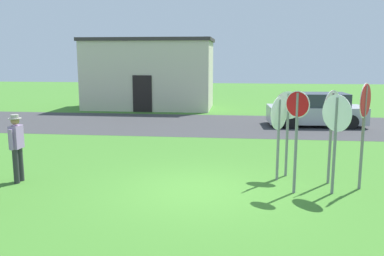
{
  "coord_description": "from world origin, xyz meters",
  "views": [
    {
      "loc": [
        0.94,
        -9.42,
        3.17
      ],
      "look_at": [
        -0.29,
        1.25,
        1.3
      ],
      "focal_mm": 38.66,
      "sensor_mm": 36.0,
      "label": 1
    }
  ],
  "objects_px": {
    "stop_sign_rear_right": "(336,126)",
    "stop_sign_tallest": "(331,120)",
    "stop_sign_center_cluster": "(297,126)",
    "stop_sign_far_back": "(364,116)",
    "parked_car_on_street": "(317,111)",
    "stop_sign_nearest": "(288,119)",
    "stop_sign_leaning_right": "(279,123)",
    "person_in_teal": "(17,144)"
  },
  "relations": [
    {
      "from": "stop_sign_rear_right",
      "to": "stop_sign_tallest",
      "type": "bearing_deg",
      "value": 85.15
    },
    {
      "from": "stop_sign_tallest",
      "to": "stop_sign_center_cluster",
      "type": "distance_m",
      "value": 1.29
    },
    {
      "from": "stop_sign_center_cluster",
      "to": "stop_sign_far_back",
      "type": "height_order",
      "value": "stop_sign_far_back"
    },
    {
      "from": "parked_car_on_street",
      "to": "stop_sign_nearest",
      "type": "bearing_deg",
      "value": -105.13
    },
    {
      "from": "stop_sign_center_cluster",
      "to": "stop_sign_far_back",
      "type": "relative_size",
      "value": 0.94
    },
    {
      "from": "stop_sign_leaning_right",
      "to": "stop_sign_far_back",
      "type": "xyz_separation_m",
      "value": [
        1.92,
        -0.53,
        0.29
      ]
    },
    {
      "from": "stop_sign_tallest",
      "to": "stop_sign_center_cluster",
      "type": "height_order",
      "value": "stop_sign_center_cluster"
    },
    {
      "from": "parked_car_on_street",
      "to": "stop_sign_center_cluster",
      "type": "bearing_deg",
      "value": -102.81
    },
    {
      "from": "stop_sign_tallest",
      "to": "stop_sign_far_back",
      "type": "xyz_separation_m",
      "value": [
        0.66,
        -0.39,
        0.15
      ]
    },
    {
      "from": "stop_sign_leaning_right",
      "to": "stop_sign_tallest",
      "type": "bearing_deg",
      "value": -6.3
    },
    {
      "from": "stop_sign_tallest",
      "to": "stop_sign_nearest",
      "type": "relative_size",
      "value": 1.04
    },
    {
      "from": "stop_sign_nearest",
      "to": "person_in_teal",
      "type": "height_order",
      "value": "stop_sign_nearest"
    },
    {
      "from": "parked_car_on_street",
      "to": "person_in_teal",
      "type": "bearing_deg",
      "value": -132.92
    },
    {
      "from": "parked_car_on_street",
      "to": "stop_sign_far_back",
      "type": "bearing_deg",
      "value": -93.83
    },
    {
      "from": "stop_sign_nearest",
      "to": "parked_car_on_street",
      "type": "bearing_deg",
      "value": 74.87
    },
    {
      "from": "stop_sign_nearest",
      "to": "person_in_teal",
      "type": "xyz_separation_m",
      "value": [
        -6.83,
        -1.35,
        -0.56
      ]
    },
    {
      "from": "stop_sign_center_cluster",
      "to": "parked_car_on_street",
      "type": "bearing_deg",
      "value": 77.19
    },
    {
      "from": "stop_sign_rear_right",
      "to": "person_in_teal",
      "type": "distance_m",
      "value": 7.78
    },
    {
      "from": "stop_sign_tallest",
      "to": "stop_sign_rear_right",
      "type": "xyz_separation_m",
      "value": [
        -0.07,
        -0.82,
        -0.02
      ]
    },
    {
      "from": "stop_sign_leaning_right",
      "to": "stop_sign_center_cluster",
      "type": "xyz_separation_m",
      "value": [
        0.31,
        -1.01,
        0.1
      ]
    },
    {
      "from": "stop_sign_leaning_right",
      "to": "stop_sign_tallest",
      "type": "distance_m",
      "value": 1.28
    },
    {
      "from": "stop_sign_far_back",
      "to": "person_in_teal",
      "type": "xyz_separation_m",
      "value": [
        -8.48,
        -0.42,
        -0.79
      ]
    },
    {
      "from": "stop_sign_far_back",
      "to": "parked_car_on_street",
      "type": "bearing_deg",
      "value": 86.17
    },
    {
      "from": "parked_car_on_street",
      "to": "stop_sign_rear_right",
      "type": "xyz_separation_m",
      "value": [
        -1.36,
        -9.81,
        0.92
      ]
    },
    {
      "from": "person_in_teal",
      "to": "stop_sign_center_cluster",
      "type": "bearing_deg",
      "value": -0.52
    },
    {
      "from": "parked_car_on_street",
      "to": "stop_sign_tallest",
      "type": "relative_size",
      "value": 1.87
    },
    {
      "from": "stop_sign_center_cluster",
      "to": "person_in_teal",
      "type": "distance_m",
      "value": 6.89
    },
    {
      "from": "stop_sign_leaning_right",
      "to": "stop_sign_center_cluster",
      "type": "bearing_deg",
      "value": -72.96
    },
    {
      "from": "parked_car_on_street",
      "to": "stop_sign_nearest",
      "type": "xyz_separation_m",
      "value": [
        -2.28,
        -8.44,
        0.86
      ]
    },
    {
      "from": "stop_sign_tallest",
      "to": "stop_sign_rear_right",
      "type": "relative_size",
      "value": 1.01
    },
    {
      "from": "stop_sign_leaning_right",
      "to": "person_in_teal",
      "type": "distance_m",
      "value": 6.64
    },
    {
      "from": "stop_sign_leaning_right",
      "to": "person_in_teal",
      "type": "relative_size",
      "value": 1.25
    },
    {
      "from": "stop_sign_nearest",
      "to": "stop_sign_rear_right",
      "type": "bearing_deg",
      "value": -55.83
    },
    {
      "from": "stop_sign_leaning_right",
      "to": "parked_car_on_street",
      "type": "bearing_deg",
      "value": 73.91
    },
    {
      "from": "stop_sign_leaning_right",
      "to": "person_in_teal",
      "type": "xyz_separation_m",
      "value": [
        -6.56,
        -0.95,
        -0.51
      ]
    },
    {
      "from": "stop_sign_nearest",
      "to": "stop_sign_far_back",
      "type": "distance_m",
      "value": 1.91
    },
    {
      "from": "stop_sign_tallest",
      "to": "stop_sign_center_cluster",
      "type": "relative_size",
      "value": 0.98
    },
    {
      "from": "stop_sign_leaning_right",
      "to": "stop_sign_tallest",
      "type": "height_order",
      "value": "stop_sign_tallest"
    },
    {
      "from": "stop_sign_nearest",
      "to": "stop_sign_far_back",
      "type": "height_order",
      "value": "stop_sign_far_back"
    },
    {
      "from": "stop_sign_rear_right",
      "to": "stop_sign_leaning_right",
      "type": "bearing_deg",
      "value": 141.15
    },
    {
      "from": "stop_sign_nearest",
      "to": "stop_sign_center_cluster",
      "type": "xyz_separation_m",
      "value": [
        0.04,
        -1.41,
        0.04
      ]
    },
    {
      "from": "stop_sign_leaning_right",
      "to": "stop_sign_nearest",
      "type": "xyz_separation_m",
      "value": [
        0.27,
        0.4,
        0.05
      ]
    }
  ]
}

